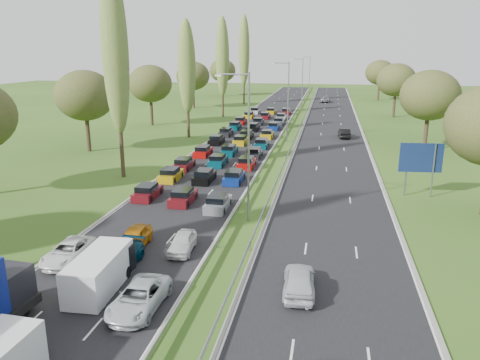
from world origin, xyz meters
The scene contains 19 objects.
ground centered at (4.50, 80.00, 0.00)m, with size 260.00×260.00×0.00m, color #2A4A17.
near_carriageway centered at (-2.25, 82.50, 0.00)m, with size 10.50×215.00×0.04m, color black.
far_carriageway centered at (11.25, 82.50, 0.00)m, with size 10.50×215.00×0.04m, color black.
central_reservation centered at (4.50, 82.50, 0.55)m, with size 2.36×215.00×0.32m.
lamp_columns centered at (4.50, 78.00, 6.00)m, with size 0.18×140.18×12.00m.
poplar_row centered at (-11.50, 68.17, 12.39)m, with size 2.80×127.80×22.44m.
woodland_left centered at (-22.00, 62.63, 7.68)m, with size 8.00×166.00×11.10m.
woodland_right centered at (24.00, 66.67, 7.68)m, with size 8.00×153.00×11.10m.
traffic_queue_fill centered at (-2.26, 77.66, 0.44)m, with size 9.09×69.29×0.80m.
near_car_2 centered at (-5.90, 33.03, 0.67)m, with size 2.17×4.70×1.31m, color white.
near_car_7 centered at (-2.12, 32.75, 0.70)m, with size 1.89×4.65×1.35m, color #043045.
near_car_8 centered at (-2.49, 35.90, 0.74)m, with size 1.71×4.25×1.45m, color #C1740C.
near_car_10 centered at (1.08, 28.21, 0.71)m, with size 2.28×4.93×1.37m, color silver.
near_car_12 centered at (1.06, 35.98, 0.67)m, with size 1.54×3.83×1.31m, color silver.
far_car_0 centered at (9.44, 31.66, 0.79)m, with size 1.82×4.52×1.54m, color silver.
far_car_1 centered at (13.20, 83.26, 0.78)m, with size 1.61×4.60×1.52m, color black.
far_car_2 centered at (9.46, 137.46, 0.75)m, with size 2.42×5.25×1.46m, color gray.
white_van_rear centered at (-2.02, 30.06, 1.13)m, with size 2.15×5.49×2.21m.
direction_sign centered at (19.40, 52.53, 3.57)m, with size 3.99×0.45×5.20m.
Camera 1 is at (10.64, 7.05, 13.55)m, focal length 35.00 mm.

